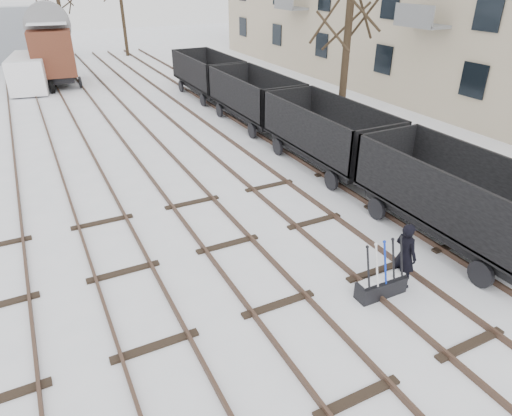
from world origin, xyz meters
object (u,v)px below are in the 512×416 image
Objects in this scene: ground_frame at (381,285)px; panel_van at (31,72)px; freight_wagon_a at (455,210)px; worker at (405,255)px; box_van_wagon at (53,48)px.

panel_van is at bearing 103.31° from ground_frame.
ground_frame is at bearing -67.50° from panel_van.
ground_frame is 27.92m from panel_van.
ground_frame is at bearing -162.63° from freight_wagon_a.
worker is 27.98m from panel_van.
freight_wagon_a is at bearing -74.71° from worker.
worker is at bearing -160.18° from freight_wagon_a.
box_van_wagon is (-7.99, 27.04, 1.44)m from freight_wagon_a.
ground_frame is 0.26× the size of box_van_wagon.
freight_wagon_a is at bearing -59.80° from panel_van.
box_van_wagon is at bearing 38.81° from panel_van.
panel_van reaches higher than worker.
box_van_wagon is 1.07× the size of panel_van.
freight_wagon_a reaches higher than panel_van.
box_van_wagon reaches higher than ground_frame.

